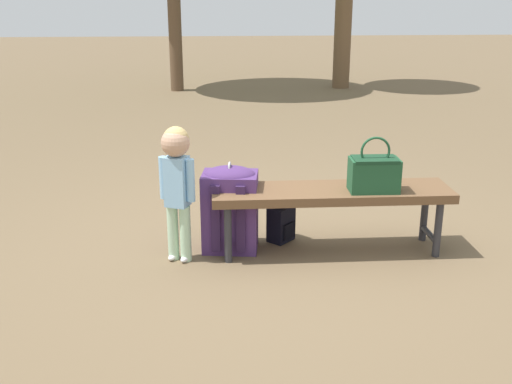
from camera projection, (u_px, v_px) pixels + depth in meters
The scene contains 6 objects.
ground_plane at pixel (261, 254), 4.18m from camera, with size 40.00×40.00×0.00m, color brown.
park_bench at pixel (331, 197), 4.11m from camera, with size 1.60×0.40×0.45m.
handbag at pixel (374, 173), 4.00m from camera, with size 0.32×0.19×0.37m.
child_standing at pixel (177, 173), 3.90m from camera, with size 0.23×0.18×0.90m.
backpack_large at pixel (230, 206), 4.17m from camera, with size 0.40×0.36×0.63m.
backpack_small at pixel (281, 221), 4.35m from camera, with size 0.21×0.22×0.30m.
Camera 1 is at (0.29, 3.82, 1.72)m, focal length 43.00 mm.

